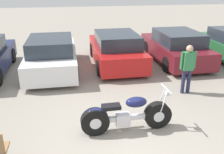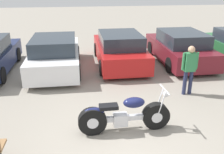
% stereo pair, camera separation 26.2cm
% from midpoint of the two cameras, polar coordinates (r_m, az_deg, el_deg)
% --- Properties ---
extents(ground_plane, '(60.00, 60.00, 0.00)m').
position_cam_midpoint_polar(ground_plane, '(5.94, 3.43, -14.31)').
color(ground_plane, gray).
extents(motorcycle, '(2.24, 0.62, 1.05)m').
position_cam_midpoint_polar(motorcycle, '(6.06, 3.93, -8.83)').
color(motorcycle, black).
rests_on(motorcycle, ground_plane).
extents(parked_car_white, '(1.94, 4.27, 1.39)m').
position_cam_midpoint_polar(parked_car_white, '(10.23, -12.17, 5.00)').
color(parked_car_white, white).
rests_on(parked_car_white, ground_plane).
extents(parked_car_red, '(1.94, 4.27, 1.39)m').
position_cam_midpoint_polar(parked_car_red, '(10.75, 2.42, 6.27)').
color(parked_car_red, red).
rests_on(parked_car_red, ground_plane).
extents(parked_car_maroon, '(1.94, 4.27, 1.39)m').
position_cam_midpoint_polar(parked_car_maroon, '(11.47, 15.86, 6.44)').
color(parked_car_maroon, maroon).
rests_on(parked_car_maroon, ground_plane).
extents(person_standing, '(0.52, 0.21, 1.59)m').
position_cam_midpoint_polar(person_standing, '(8.15, 18.19, 2.29)').
color(person_standing, '#232847').
rests_on(person_standing, ground_plane).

